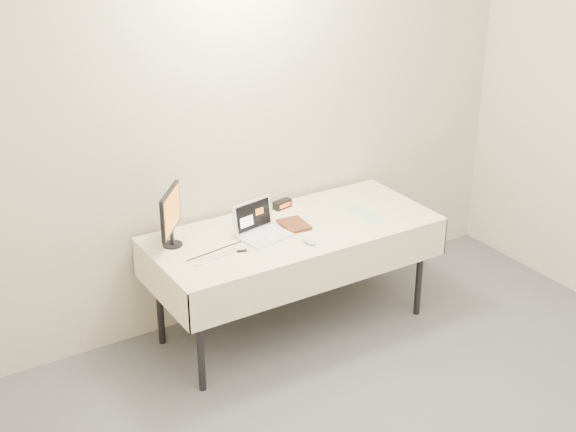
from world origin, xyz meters
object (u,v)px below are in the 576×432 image
table (294,237)px  monitor (171,214)px  book (283,213)px  laptop (260,228)px

table → monitor: monitor is taller
table → monitor: 0.82m
monitor → book: bearing=-62.2°
table → book: (-0.06, 0.03, 0.17)m
table → book: 0.18m
table → book: bearing=154.1°
monitor → table: bearing=-63.4°
laptop → monitor: size_ratio=0.94×
laptop → book: (0.17, 0.01, 0.05)m
laptop → book: 0.18m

